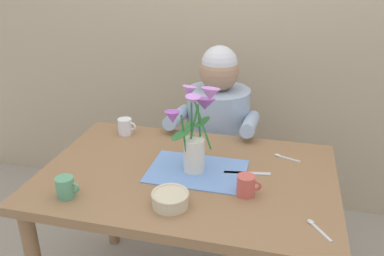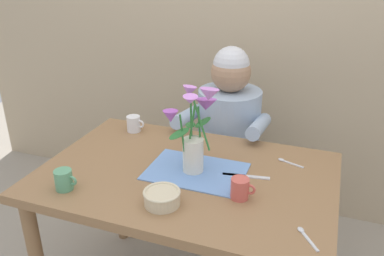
{
  "view_description": "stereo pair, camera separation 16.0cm",
  "coord_description": "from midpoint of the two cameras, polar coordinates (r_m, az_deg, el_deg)",
  "views": [
    {
      "loc": [
        0.36,
        -1.37,
        1.57
      ],
      "look_at": [
        0.01,
        0.05,
        0.92
      ],
      "focal_mm": 37.17,
      "sensor_mm": 36.0,
      "label": 1
    },
    {
      "loc": [
        0.51,
        -1.33,
        1.57
      ],
      "look_at": [
        0.01,
        0.05,
        0.92
      ],
      "focal_mm": 37.17,
      "sensor_mm": 36.0,
      "label": 2
    }
  ],
  "objects": [
    {
      "name": "flower_vase",
      "position": [
        1.58,
        -2.39,
        -0.26
      ],
      "size": [
        0.22,
        0.23,
        0.37
      ],
      "color": "silver",
      "rests_on": "dining_table"
    },
    {
      "name": "dinner_knife",
      "position": [
        1.64,
        5.15,
        -6.56
      ],
      "size": [
        0.19,
        0.05,
        0.0
      ],
      "primitive_type": "cube",
      "rotation": [
        0.0,
        0.0,
        0.17
      ],
      "color": "silver",
      "rests_on": "dining_table"
    },
    {
      "name": "seated_person",
      "position": [
        2.25,
        1.58,
        -2.68
      ],
      "size": [
        0.45,
        0.47,
        1.14
      ],
      "rotation": [
        0.0,
        0.0,
        -0.04
      ],
      "color": "#4C4C56",
      "rests_on": "ground_plane"
    },
    {
      "name": "tea_cup",
      "position": [
        1.49,
        4.7,
        -8.3
      ],
      "size": [
        0.09,
        0.07,
        0.08
      ],
      "color": "#CC564C",
      "rests_on": "dining_table"
    },
    {
      "name": "spoon_1",
      "position": [
        1.39,
        14.11,
        -13.66
      ],
      "size": [
        0.08,
        0.11,
        0.01
      ],
      "color": "silver",
      "rests_on": "dining_table"
    },
    {
      "name": "dining_table",
      "position": [
        1.7,
        -3.4,
        -9.28
      ],
      "size": [
        1.2,
        0.8,
        0.74
      ],
      "color": "olive",
      "rests_on": "ground_plane"
    },
    {
      "name": "ceramic_bowl",
      "position": [
        1.44,
        -6.26,
        -10.15
      ],
      "size": [
        0.14,
        0.14,
        0.06
      ],
      "color": "beige",
      "rests_on": "dining_table"
    },
    {
      "name": "wood_panel_backdrop",
      "position": [
        2.46,
        3.74,
        16.4
      ],
      "size": [
        4.0,
        0.1,
        2.5
      ],
      "primitive_type": "cube",
      "color": "tan",
      "rests_on": "ground_plane"
    },
    {
      "name": "coffee_cup",
      "position": [
        1.57,
        -20.52,
        -8.05
      ],
      "size": [
        0.09,
        0.07,
        0.08
      ],
      "color": "#569970",
      "rests_on": "dining_table"
    },
    {
      "name": "spoon_0",
      "position": [
        1.79,
        10.43,
        -4.15
      ],
      "size": [
        0.12,
        0.05,
        0.01
      ],
      "color": "silver",
      "rests_on": "dining_table"
    },
    {
      "name": "striped_placemat",
      "position": [
        1.65,
        -2.06,
        -6.27
      ],
      "size": [
        0.4,
        0.28,
        0.0
      ],
      "primitive_type": "cube",
      "color": "#6B93D1",
      "rests_on": "dining_table"
    },
    {
      "name": "ceramic_mug",
      "position": [
        2.01,
        -11.83,
        0.17
      ],
      "size": [
        0.09,
        0.07,
        0.08
      ],
      "color": "silver",
      "rests_on": "dining_table"
    }
  ]
}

